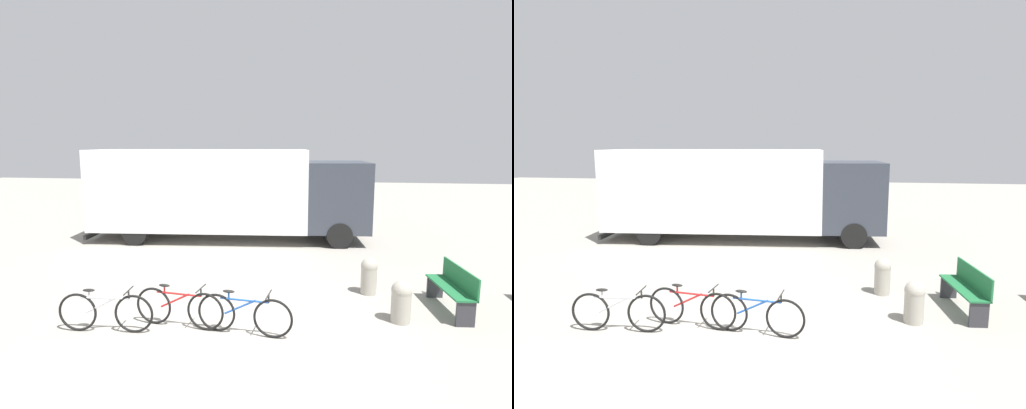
# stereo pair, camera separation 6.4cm
# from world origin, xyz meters

# --- Properties ---
(ground_plane) EXTENTS (60.00, 60.00, 0.00)m
(ground_plane) POSITION_xyz_m (0.00, 0.00, 0.00)
(ground_plane) COLOR gray
(delivery_truck) EXTENTS (9.68, 3.24, 3.14)m
(delivery_truck) POSITION_xyz_m (-1.57, 7.15, 1.72)
(delivery_truck) COLOR white
(delivery_truck) RESTS_ON ground
(park_bench) EXTENTS (0.54, 1.56, 0.91)m
(park_bench) POSITION_xyz_m (4.30, 1.68, 0.50)
(park_bench) COLOR #1E6638
(park_bench) RESTS_ON ground
(bicycle_near) EXTENTS (1.73, 0.44, 0.79)m
(bicycle_near) POSITION_xyz_m (-2.12, -0.18, 0.37)
(bicycle_near) COLOR black
(bicycle_near) RESTS_ON ground
(bicycle_middle) EXTENTS (1.72, 0.44, 0.79)m
(bicycle_middle) POSITION_xyz_m (-0.89, 0.20, 0.37)
(bicycle_middle) COLOR black
(bicycle_middle) RESTS_ON ground
(bicycle_far) EXTENTS (1.72, 0.44, 0.79)m
(bicycle_far) POSITION_xyz_m (0.34, 0.08, 0.37)
(bicycle_far) COLOR black
(bicycle_far) RESTS_ON ground
(bollard_near_bench) EXTENTS (0.38, 0.38, 0.81)m
(bollard_near_bench) POSITION_xyz_m (3.17, 1.00, 0.43)
(bollard_near_bench) COLOR #9E998C
(bollard_near_bench) RESTS_ON ground
(bollard_far_bench) EXTENTS (0.37, 0.37, 0.82)m
(bollard_far_bench) POSITION_xyz_m (2.76, 2.41, 0.44)
(bollard_far_bench) COLOR #9E998C
(bollard_far_bench) RESTS_ON ground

